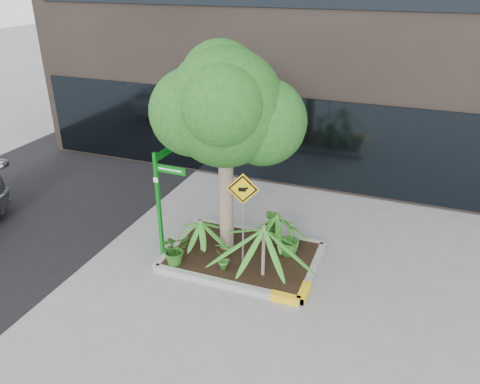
% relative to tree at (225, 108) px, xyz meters
% --- Properties ---
extents(ground, '(80.00, 80.00, 0.00)m').
position_rel_tree_xyz_m(ground, '(0.24, -0.46, -3.40)').
color(ground, gray).
rests_on(ground, ground).
extents(asphalt_road, '(7.00, 80.00, 0.01)m').
position_rel_tree_xyz_m(asphalt_road, '(-6.26, -0.46, -3.39)').
color(asphalt_road, black).
rests_on(asphalt_road, ground).
extents(planter, '(3.35, 2.36, 0.15)m').
position_rel_tree_xyz_m(planter, '(0.47, -0.19, -3.30)').
color(planter, '#9E9E99').
rests_on(planter, ground).
extents(tree, '(3.10, 2.75, 4.66)m').
position_rel_tree_xyz_m(tree, '(0.00, 0.00, 0.00)').
color(tree, tan).
rests_on(tree, ground).
extents(palm_front, '(1.31, 1.31, 1.46)m').
position_rel_tree_xyz_m(palm_front, '(1.11, -0.76, -2.16)').
color(palm_front, tan).
rests_on(palm_front, ground).
extents(palm_left, '(0.84, 0.84, 0.94)m').
position_rel_tree_xyz_m(palm_left, '(-0.48, -0.34, -2.55)').
color(palm_left, tan).
rests_on(palm_left, ground).
extents(palm_back, '(0.87, 0.87, 0.97)m').
position_rel_tree_xyz_m(palm_back, '(1.01, 0.54, -2.53)').
color(palm_back, tan).
rests_on(palm_back, ground).
extents(shrub_a, '(0.86, 0.86, 0.69)m').
position_rel_tree_xyz_m(shrub_a, '(-0.79, -1.01, -2.90)').
color(shrub_a, '#265C1A').
rests_on(shrub_a, planter).
extents(shrub_b, '(0.66, 0.66, 0.84)m').
position_rel_tree_xyz_m(shrub_b, '(1.40, 0.18, -2.83)').
color(shrub_b, '#307021').
rests_on(shrub_b, planter).
extents(shrub_c, '(0.41, 0.41, 0.70)m').
position_rel_tree_xyz_m(shrub_c, '(0.28, -0.86, -2.90)').
color(shrub_c, '#327624').
rests_on(shrub_c, planter).
extents(shrub_d, '(0.65, 0.65, 0.85)m').
position_rel_tree_xyz_m(shrub_d, '(0.90, 0.64, -2.83)').
color(shrub_d, '#255518').
rests_on(shrub_d, planter).
extents(street_sign_post, '(0.75, 0.74, 2.54)m').
position_rel_tree_xyz_m(street_sign_post, '(-1.20, -0.72, -1.83)').
color(street_sign_post, '#0B7A16').
rests_on(street_sign_post, ground).
extents(cattle_sign, '(0.65, 0.19, 2.16)m').
position_rel_tree_xyz_m(cattle_sign, '(0.61, -0.60, -1.79)').
color(cattle_sign, slate).
rests_on(cattle_sign, ground).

